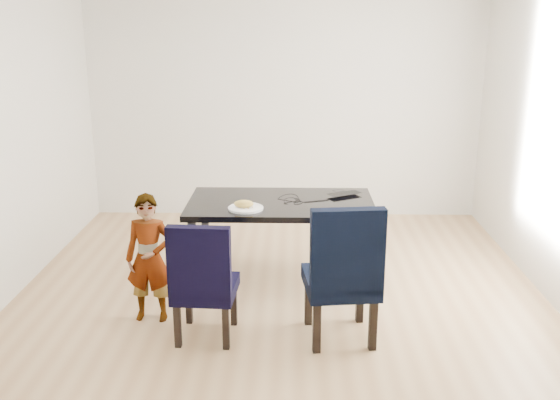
{
  "coord_description": "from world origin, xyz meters",
  "views": [
    {
      "loc": [
        0.11,
        -4.67,
        2.29
      ],
      "look_at": [
        0.0,
        0.2,
        0.85
      ],
      "focal_mm": 40.0,
      "sensor_mm": 36.0,
      "label": 1
    }
  ],
  "objects_px": {
    "dining_table": "(281,242)",
    "plate": "(246,208)",
    "chair_right": "(341,270)",
    "laptop": "(342,193)",
    "chair_left": "(205,278)",
    "child": "(149,258)"
  },
  "relations": [
    {
      "from": "dining_table",
      "to": "plate",
      "type": "distance_m",
      "value": 0.53
    },
    {
      "from": "chair_right",
      "to": "plate",
      "type": "bearing_deg",
      "value": 127.63
    },
    {
      "from": "plate",
      "to": "laptop",
      "type": "xyz_separation_m",
      "value": [
        0.83,
        0.46,
        0.0
      ]
    },
    {
      "from": "dining_table",
      "to": "chair_left",
      "type": "height_order",
      "value": "chair_left"
    },
    {
      "from": "laptop",
      "to": "child",
      "type": "bearing_deg",
      "value": 2.85
    },
    {
      "from": "laptop",
      "to": "chair_right",
      "type": "bearing_deg",
      "value": 56.53
    },
    {
      "from": "dining_table",
      "to": "child",
      "type": "relative_size",
      "value": 1.58
    },
    {
      "from": "child",
      "to": "plate",
      "type": "relative_size",
      "value": 3.43
    },
    {
      "from": "dining_table",
      "to": "chair_right",
      "type": "bearing_deg",
      "value": -65.41
    },
    {
      "from": "plate",
      "to": "laptop",
      "type": "distance_m",
      "value": 0.95
    },
    {
      "from": "dining_table",
      "to": "plate",
      "type": "height_order",
      "value": "plate"
    },
    {
      "from": "dining_table",
      "to": "plate",
      "type": "bearing_deg",
      "value": -140.7
    },
    {
      "from": "dining_table",
      "to": "plate",
      "type": "relative_size",
      "value": 5.43
    },
    {
      "from": "child",
      "to": "laptop",
      "type": "relative_size",
      "value": 3.34
    },
    {
      "from": "child",
      "to": "chair_left",
      "type": "bearing_deg",
      "value": -27.73
    },
    {
      "from": "dining_table",
      "to": "chair_left",
      "type": "relative_size",
      "value": 1.74
    },
    {
      "from": "chair_left",
      "to": "chair_right",
      "type": "distance_m",
      "value": 0.98
    },
    {
      "from": "chair_left",
      "to": "child",
      "type": "bearing_deg",
      "value": 153.76
    },
    {
      "from": "dining_table",
      "to": "laptop",
      "type": "bearing_deg",
      "value": 22.62
    },
    {
      "from": "dining_table",
      "to": "laptop",
      "type": "relative_size",
      "value": 5.29
    },
    {
      "from": "dining_table",
      "to": "child",
      "type": "distance_m",
      "value": 1.24
    },
    {
      "from": "chair_right",
      "to": "plate",
      "type": "xyz_separation_m",
      "value": [
        -0.74,
        0.76,
        0.23
      ]
    }
  ]
}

